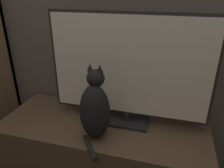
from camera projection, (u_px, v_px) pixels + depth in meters
The scene contains 3 objects.
tv_stand at pixel (103, 148), 1.58m from camera, with size 1.41×0.56×0.42m.
tv at pixel (129, 70), 1.36m from camera, with size 1.03×0.18×0.74m.
cat at pixel (95, 109), 1.29m from camera, with size 0.19×0.30×0.47m.
Camera 1 is at (0.40, -0.28, 1.29)m, focal length 35.00 mm.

